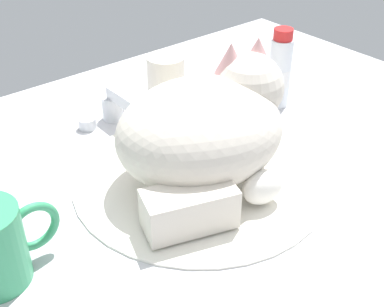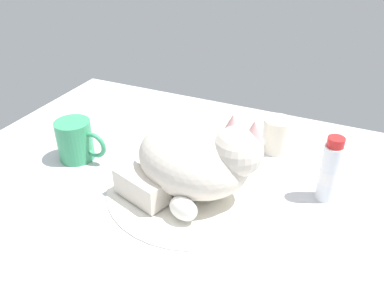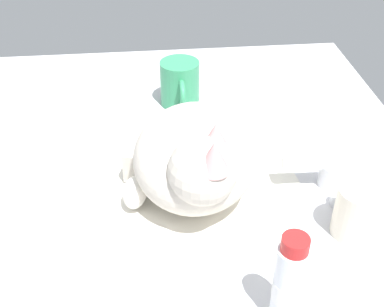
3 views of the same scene
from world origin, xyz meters
The scene contains 7 objects.
ground_plane centered at (0.00, 0.00, -1.50)cm, with size 110.00×82.50×3.00cm, color silver.
sink_basin centered at (0.00, 0.00, 0.33)cm, with size 34.72×34.72×0.67cm, color white.
faucet centered at (0.00, 20.70, 2.64)cm, with size 12.64×10.00×6.09cm.
cat centered at (1.09, -0.39, 7.92)cm, with size 27.97×23.11×16.81cm.
coffee_mug centered at (-28.58, 0.17, 4.57)cm, with size 12.08×7.82×9.13cm.
rinse_cup centered at (11.00, 21.93, 3.99)cm, with size 6.57×6.57×7.98cm.
toothpaste_bottle centered at (24.45, 8.22, 6.31)cm, with size 3.79×3.79×13.55cm.
Camera 3 is at (62.49, -7.01, 53.29)cm, focal length 48.05 mm.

